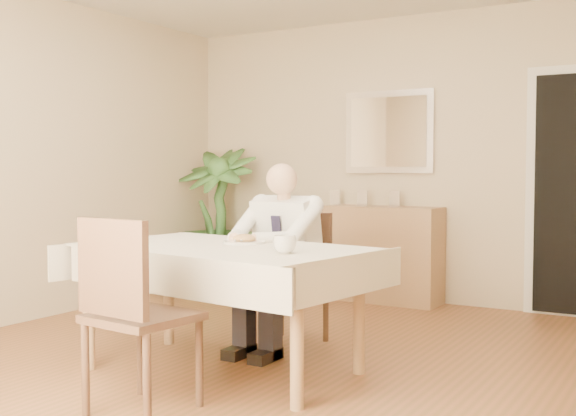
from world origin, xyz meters
The scene contains 16 objects.
room centered at (0.00, 0.00, 1.30)m, with size 5.00×5.02×2.60m.
mirror centered at (-0.17, 2.47, 1.55)m, with size 0.86×0.04×0.76m.
dining_table centered at (-0.08, -0.29, 0.67)m, with size 1.86×1.26×0.75m.
chair_far centered at (-0.08, 0.59, 0.51)m, with size 0.45×0.45×0.90m.
chair_near centered at (0.00, -1.15, 0.55)m, with size 0.51×0.51×0.97m.
seated_man centered at (-0.08, 0.30, 0.69)m, with size 0.48×0.72×1.24m.
plate centered at (-0.04, -0.11, 0.76)m, with size 0.26×0.26×0.02m, color white.
food centered at (-0.04, -0.11, 0.78)m, with size 0.14×0.14×0.06m, color olive.
knife centered at (0.00, -0.17, 0.78)m, with size 0.01×0.01×0.13m, color silver.
fork centered at (-0.08, -0.17, 0.78)m, with size 0.01×0.01×0.13m, color silver.
coffee_mug centered at (0.44, -0.43, 0.80)m, with size 0.12×0.12×0.10m, color white.
sideboard centered at (-0.17, 2.32, 0.43)m, with size 1.09×0.37×0.87m, color #94714D.
photo_frame_left centered at (-0.67, 2.39, 0.94)m, with size 0.10×0.02×0.14m, color silver.
photo_frame_center centered at (-0.37, 2.34, 0.94)m, with size 0.10×0.02×0.14m, color silver.
photo_frame_right centered at (-0.07, 2.39, 0.94)m, with size 0.10×0.02×0.14m, color silver.
potted_palm centered at (-1.85, 2.10, 0.71)m, with size 0.80×0.80×1.42m, color #305B26.
Camera 1 is at (2.40, -3.75, 1.20)m, focal length 45.00 mm.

